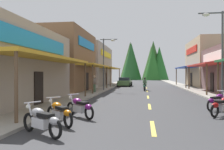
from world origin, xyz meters
TOP-DOWN VIEW (x-y plane):
  - ground at (0.00, 28.25)m, footprint 9.11×86.49m
  - sidewalk_left at (-5.62, 28.25)m, footprint 2.14×86.49m
  - sidewalk_right at (5.62, 28.25)m, footprint 2.14×86.49m
  - centerline_dashes at (0.00, 31.64)m, footprint 0.16×62.77m
  - storefront_left_middle at (-10.29, 24.39)m, footprint 9.05×9.60m
  - storefront_left_far at (-10.73, 37.71)m, footprint 9.92×13.93m
  - storefront_right_far at (10.43, 35.08)m, footprint 9.34×10.65m
  - streetlamp_left at (-4.66, 25.32)m, footprint 1.99×0.30m
  - streetlamp_right at (4.67, 15.75)m, footprint 1.99×0.30m
  - motorcycle_parked_right_3 at (3.33, 10.54)m, footprint 1.61×1.56m
  - motorcycle_parked_right_4 at (3.63, 12.35)m, footprint 1.58×1.59m
  - motorcycle_parked_left_0 at (-3.56, 6.14)m, footprint 1.86×1.24m
  - motorcycle_parked_left_1 at (-3.55, 7.65)m, footprint 1.62×1.55m
  - motorcycle_parked_left_2 at (-3.18, 9.21)m, footprint 1.68×1.48m
  - rider_cruising_lead at (-0.26, 26.24)m, footprint 0.60×2.14m
  - pedestrian_browsing at (-5.25, 21.78)m, footprint 0.39×0.52m
  - parked_car_curbside at (-3.36, 35.54)m, footprint 2.17×4.36m
  - treeline_backdrop at (-0.32, 74.59)m, footprint 15.74×10.36m

SIDE VIEW (x-z plane):
  - ground at x=0.00m, z-range -0.10..0.00m
  - centerline_dashes at x=0.00m, z-range 0.00..0.01m
  - sidewalk_left at x=-5.62m, z-range 0.00..0.12m
  - sidewalk_right at x=5.62m, z-range 0.00..0.12m
  - motorcycle_parked_right_3 at x=3.33m, z-range -0.03..1.01m
  - motorcycle_parked_right_4 at x=3.63m, z-range -0.03..1.01m
  - motorcycle_parked_left_0 at x=-3.56m, z-range -0.03..1.01m
  - motorcycle_parked_left_1 at x=-3.55m, z-range -0.03..1.01m
  - motorcycle_parked_left_2 at x=-3.18m, z-range -0.03..1.01m
  - rider_cruising_lead at x=-0.26m, z-range -0.13..1.44m
  - parked_car_curbside at x=-3.36m, z-range -0.01..1.39m
  - pedestrian_browsing at x=-5.25m, z-range 0.16..1.97m
  - storefront_left_far at x=-10.73m, z-range 0.00..6.69m
  - storefront_left_middle at x=-10.29m, z-range 0.00..6.74m
  - storefront_right_far at x=10.43m, z-range 0.00..6.98m
  - streetlamp_left at x=-4.66m, z-range 0.91..6.92m
  - streetlamp_right at x=4.67m, z-range 0.93..7.15m
  - treeline_backdrop at x=-0.32m, z-range -0.45..12.14m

